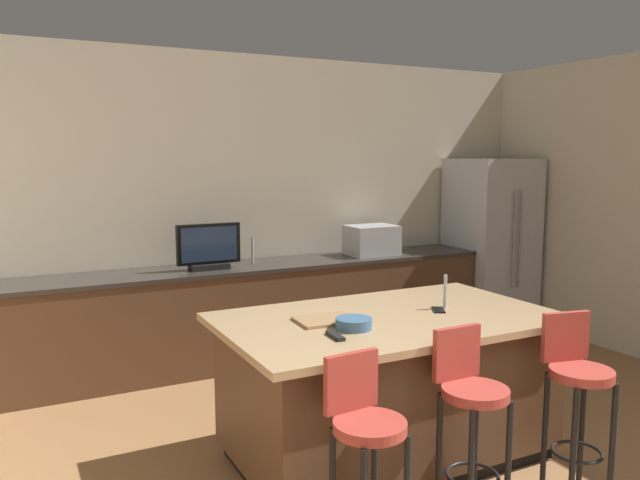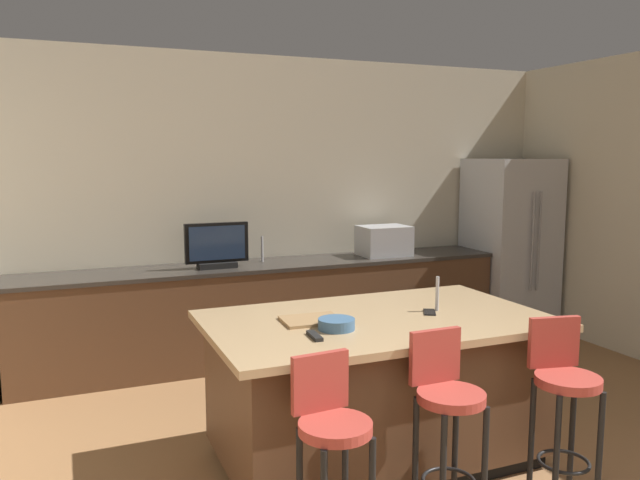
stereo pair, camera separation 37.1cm
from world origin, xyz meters
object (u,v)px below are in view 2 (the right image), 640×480
fruit_bowl (336,324)px  bar_stool_right (563,396)px  kitchen_island (376,387)px  tv_monitor (217,247)px  cell_phone (430,312)px  refrigerator (510,245)px  microwave (384,241)px  cutting_board (311,320)px  bar_stool_left (332,442)px  tv_remote (315,336)px  bar_stool_center (447,412)px

fruit_bowl → bar_stool_right: bearing=-34.0°
kitchen_island → tv_monitor: size_ratio=3.66×
cell_phone → bar_stool_right: bearing=-38.6°
kitchen_island → tv_monitor: 2.23m
refrigerator → microwave: size_ratio=3.85×
refrigerator → fruit_bowl: 3.75m
kitchen_island → cutting_board: bearing=170.8°
refrigerator → fruit_bowl: (-3.03, -2.21, 0.01)m
bar_stool_left → cell_phone: 1.30m
bar_stool_left → fruit_bowl: size_ratio=4.62×
fruit_bowl → cell_phone: bearing=9.8°
tv_remote → cutting_board: 0.33m
bar_stool_right → fruit_bowl: size_ratio=4.85×
bar_stool_right → cutting_board: (-1.09, 0.90, 0.30)m
microwave → bar_stool_right: 3.04m
bar_stool_right → fruit_bowl: bar_stool_right is taller
bar_stool_right → fruit_bowl: 1.27m
bar_stool_left → bar_stool_right: (1.33, -0.05, 0.03)m
bar_stool_center → cutting_board: bearing=115.3°
kitchen_island → bar_stool_right: (0.68, -0.83, 0.15)m
fruit_bowl → tv_remote: (-0.18, -0.10, -0.02)m
bar_stool_center → cell_phone: size_ratio=6.67×
kitchen_island → bar_stool_left: size_ratio=2.13×
microwave → cell_phone: bearing=-111.3°
fruit_bowl → tv_remote: size_ratio=1.23×
bar_stool_left → cutting_board: bearing=69.3°
bar_stool_center → cell_phone: bar_stool_center is taller
bar_stool_right → cutting_board: 1.44m
bar_stool_left → fruit_bowl: bearing=59.4°
cutting_board → cell_phone: bearing=-6.9°
kitchen_island → fruit_bowl: bearing=-156.6°
bar_stool_left → cutting_board: (0.24, 0.85, 0.34)m
bar_stool_left → cutting_board: bar_stool_left is taller
tv_remote → cutting_board: bearing=75.3°
fruit_bowl → cell_phone: fruit_bowl is taller
refrigerator → bar_stool_right: size_ratio=1.82×
microwave → tv_remote: (-1.71, -2.39, -0.13)m
microwave → tv_remote: microwave is taller
refrigerator → fruit_bowl: size_ratio=8.84×
fruit_bowl → cutting_board: size_ratio=0.61×
microwave → tv_monitor: 1.69m
microwave → cutting_board: microwave is taller
kitchen_island → cutting_board: size_ratio=6.01×
refrigerator → bar_stool_center: (-2.69, -2.83, -0.32)m
tv_remote → cell_phone: bearing=18.4°
tv_monitor → cell_phone: size_ratio=3.74×
refrigerator → cell_phone: size_ratio=12.32×
bar_stool_left → bar_stool_center: bearing=-2.3°
kitchen_island → microwave: bearing=60.7°
bar_stool_left → bar_stool_center: (0.64, 0.03, 0.03)m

